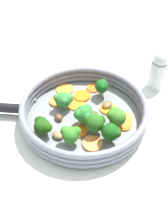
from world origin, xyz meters
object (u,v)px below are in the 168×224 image
carrot_slice_7 (126,116)px  broccoli_floret_2 (42,126)px  carrot_slice_3 (94,88)px  broccoli_floret_7 (116,116)px  carrot_slice_1 (57,101)px  carrot_slice_2 (79,131)px  carrot_slice_8 (65,89)px  broccoli_floret_5 (111,132)px  broccoli_floret_3 (64,100)px  broccoli_floret_1 (102,86)px  skillet (84,118)px  salt_shaker (158,70)px  carrot_slice_6 (108,109)px  broccoli_floret_6 (84,114)px  carrot_slice_5 (75,104)px  broccoli_floret_4 (95,123)px  carrot_slice_0 (124,126)px  broccoli_floret_0 (71,134)px  mushroom_piece_3 (92,114)px  mushroom_piece_0 (59,117)px  carrot_slice_10 (92,143)px  carrot_slice_4 (122,122)px  carrot_slice_9 (82,96)px  mushroom_piece_1 (107,105)px  mushroom_piece_2 (58,135)px

carrot_slice_7 → broccoli_floret_2: 0.19m
carrot_slice_3 → broccoli_floret_7: broccoli_floret_7 is taller
carrot_slice_1 → carrot_slice_2: bearing=32.0°
carrot_slice_8 → broccoli_floret_5: 0.20m
broccoli_floret_3 → broccoli_floret_5: size_ratio=0.96×
carrot_slice_3 → carrot_slice_8: (0.01, -0.07, 0.00)m
carrot_slice_3 → broccoli_floret_1: broccoli_floret_1 is taller
skillet → carrot_slice_3: carrot_slice_3 is taller
salt_shaker → broccoli_floret_7: bearing=-36.3°
carrot_slice_1 → carrot_slice_2: size_ratio=1.02×
carrot_slice_6 → broccoli_floret_5: (0.10, 0.00, 0.03)m
carrot_slice_3 → broccoli_floret_6: (0.13, -0.02, 0.03)m
skillet → carrot_slice_3: (-0.10, 0.02, 0.01)m
carrot_slice_5 → broccoli_floret_4: (0.09, 0.05, 0.03)m
carrot_slice_5 → broccoli_floret_4: 0.10m
broccoli_floret_4 → carrot_slice_0: bearing=106.5°
broccoli_floret_0 → mushroom_piece_3: bearing=151.5°
carrot_slice_0 → mushroom_piece_3: size_ratio=1.06×
mushroom_piece_0 → carrot_slice_3: bearing=145.1°
mushroom_piece_0 → carrot_slice_10: bearing=47.8°
skillet → broccoli_floret_3: bearing=-116.9°
carrot_slice_5 → broccoli_floret_0: size_ratio=1.00×
carrot_slice_4 → carrot_slice_9: 0.13m
carrot_slice_4 → broccoli_floret_4: 0.08m
skillet → broccoli_floret_0: (0.08, -0.02, 0.03)m
carrot_slice_3 → mushroom_piece_3: mushroom_piece_3 is taller
carrot_slice_10 → broccoli_floret_2: 0.11m
carrot_slice_3 → salt_shaker: size_ratio=0.34×
broccoli_floret_3 → carrot_slice_1: bearing=-139.8°
broccoli_floret_1 → broccoli_floret_2: size_ratio=1.15×
carrot_slice_0 → broccoli_floret_0: bearing=-66.0°
carrot_slice_2 → carrot_slice_5: (-0.09, -0.01, -0.00)m
broccoli_floret_6 → mushroom_piece_3: bearing=145.0°
carrot_slice_8 → carrot_slice_10: (0.18, 0.07, 0.00)m
carrot_slice_1 → carrot_slice_5: bearing=82.9°
salt_shaker → broccoli_floret_0: bearing=-44.9°
broccoli_floret_7 → mushroom_piece_1: size_ratio=1.66×
mushroom_piece_0 → salt_shaker: size_ratio=0.21×
carrot_slice_3 → carrot_slice_6: (0.08, 0.03, 0.00)m
carrot_slice_8 → mushroom_piece_1: bearing=60.5°
carrot_slice_7 → mushroom_piece_2: mushroom_piece_2 is taller
carrot_slice_0 → carrot_slice_6: size_ratio=0.78×
carrot_slice_3 → broccoli_floret_5: broccoli_floret_5 is taller
broccoli_floret_1 → carrot_slice_8: bearing=-101.7°
carrot_slice_10 → carrot_slice_2: bearing=-139.7°
carrot_slice_2 → mushroom_piece_0: bearing=-126.7°
carrot_slice_4 → broccoli_floret_7: 0.03m
broccoli_floret_0 → broccoli_floret_1: broccoli_floret_1 is taller
carrot_slice_2 → broccoli_floret_7: bearing=105.0°
broccoli_floret_5 → broccoli_floret_3: bearing=-132.4°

